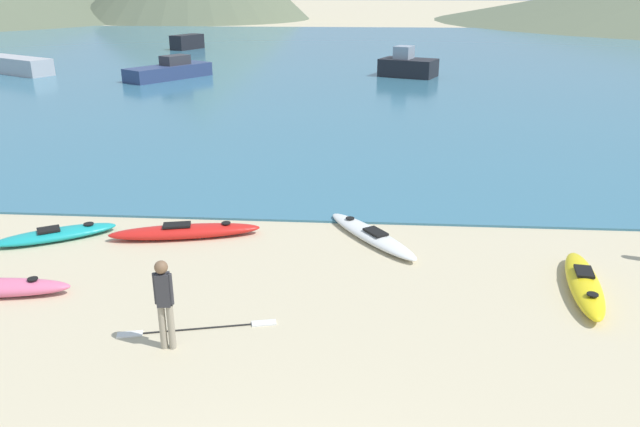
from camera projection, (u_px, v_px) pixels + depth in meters
bay_water at (359, 59)px, 48.55m from camera, size 160.00×70.00×0.06m
kayak_on_sand_0 at (584, 284)px, 12.33m from camera, size 1.04×3.03×0.40m
kayak_on_sand_1 at (185, 231)px, 14.94m from camera, size 3.63×1.38×0.36m
kayak_on_sand_3 at (371, 235)px, 14.81m from camera, size 2.42×3.07×0.29m
kayak_on_sand_5 at (56, 234)px, 14.84m from camera, size 2.74×2.00×0.31m
person_near_foreground at (164, 299)px, 10.18m from camera, size 0.33×0.22×1.61m
moored_boat_0 at (408, 66)px, 39.46m from camera, size 3.93×3.21×1.87m
moored_boat_1 at (187, 42)px, 55.19m from camera, size 2.56×3.37×1.24m
moored_boat_2 at (16, 65)px, 40.74m from camera, size 5.84×4.23×1.06m
moored_boat_4 at (169, 71)px, 38.64m from camera, size 4.63×5.60×1.37m
loose_paddle at (198, 329)px, 11.05m from camera, size 2.74×0.83×0.03m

